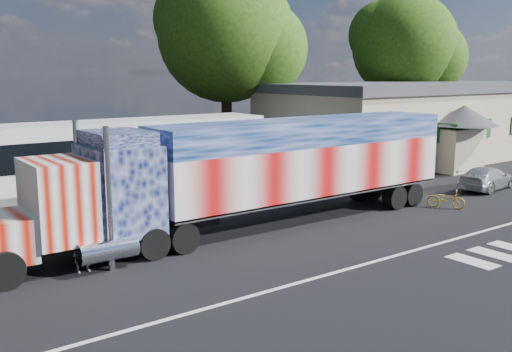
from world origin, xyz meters
TOP-DOWN VIEW (x-y plane):
  - ground at (0.00, 0.00)m, footprint 100.00×100.00m
  - lane_markings at (1.71, -3.77)m, footprint 30.00×2.67m
  - semi_truck at (-0.46, 2.43)m, footprint 20.44×3.23m
  - coach_bus at (-2.04, 9.77)m, footprint 12.89×3.00m
  - hall_building at (19.92, 10.86)m, footprint 22.40×12.80m
  - parked_car at (13.45, 1.44)m, footprint 4.21×2.18m
  - woman at (-7.49, 1.50)m, footprint 0.62×0.42m
  - bicycle at (8.22, 0.12)m, footprint 1.31×1.65m
  - tree_far_ne at (25.28, 16.75)m, footprint 8.97×8.54m
  - tree_ne_a at (8.44, 17.72)m, footprint 9.50×9.05m

SIDE VIEW (x-z plane):
  - ground at x=0.00m, z-range 0.00..0.00m
  - lane_markings at x=1.71m, z-range 0.00..0.01m
  - bicycle at x=8.22m, z-range 0.00..0.84m
  - parked_car at x=13.45m, z-range 0.00..1.17m
  - woman at x=-7.49m, z-range 0.00..1.67m
  - coach_bus at x=-2.04m, z-range 0.07..3.82m
  - semi_truck at x=-0.46m, z-range 0.06..4.42m
  - hall_building at x=19.92m, z-range 0.02..5.22m
  - tree_far_ne at x=25.28m, z-range 1.83..14.13m
  - tree_ne_a at x=8.44m, z-range 1.89..14.83m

